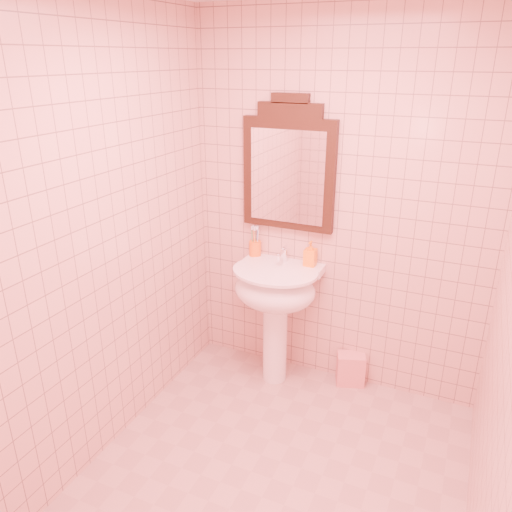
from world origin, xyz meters
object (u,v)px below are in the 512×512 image
at_px(soap_dispenser, 310,254).
at_px(toothbrush_cup, 255,248).
at_px(pedestal_sink, 275,297).
at_px(mirror, 289,169).
at_px(towel, 351,369).

bearing_deg(soap_dispenser, toothbrush_cup, 177.05).
bearing_deg(toothbrush_cup, pedestal_sink, -38.03).
relative_size(mirror, towel, 3.74).
xyz_separation_m(mirror, soap_dispenser, (0.19, -0.04, -0.55)).
relative_size(toothbrush_cup, towel, 0.83).
xyz_separation_m(toothbrush_cup, towel, (0.75, -0.01, -0.80)).
relative_size(mirror, toothbrush_cup, 4.49).
distance_m(toothbrush_cup, towel, 1.10).
xyz_separation_m(pedestal_sink, mirror, (0.00, 0.20, 0.84)).
distance_m(toothbrush_cup, soap_dispenser, 0.42).
distance_m(pedestal_sink, towel, 0.77).
relative_size(pedestal_sink, towel, 3.68).
bearing_deg(toothbrush_cup, towel, -0.90).
bearing_deg(towel, soap_dispenser, -178.76).
height_order(pedestal_sink, soap_dispenser, soap_dispenser).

